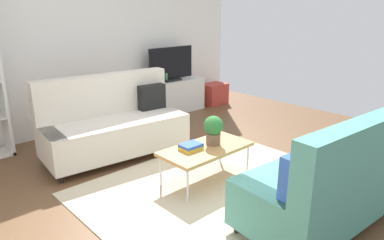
% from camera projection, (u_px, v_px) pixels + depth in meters
% --- Properties ---
extents(ground_plane, '(7.68, 7.68, 0.00)m').
position_uv_depth(ground_plane, '(204.00, 179.00, 4.27)').
color(ground_plane, brown).
extents(wall_far, '(6.40, 0.12, 2.90)m').
position_uv_depth(wall_far, '(85.00, 41.00, 5.79)').
color(wall_far, white).
rests_on(wall_far, ground_plane).
extents(area_rug, '(2.90, 2.20, 0.01)m').
position_uv_depth(area_rug, '(215.00, 186.00, 4.07)').
color(area_rug, beige).
rests_on(area_rug, ground_plane).
extents(couch_beige, '(1.98, 1.04, 1.10)m').
position_uv_depth(couch_beige, '(114.00, 124.00, 4.86)').
color(couch_beige, beige).
rests_on(couch_beige, ground_plane).
extents(couch_green, '(1.96, 0.99, 1.10)m').
position_uv_depth(couch_green, '(335.00, 179.00, 3.30)').
color(couch_green, teal).
rests_on(couch_green, ground_plane).
extents(coffee_table, '(1.10, 0.56, 0.42)m').
position_uv_depth(coffee_table, '(206.00, 149.00, 4.12)').
color(coffee_table, '#B7844C').
rests_on(coffee_table, ground_plane).
extents(tv_console, '(1.40, 0.44, 0.64)m').
position_uv_depth(tv_console, '(171.00, 97.00, 6.88)').
color(tv_console, silver).
rests_on(tv_console, ground_plane).
extents(tv, '(1.00, 0.20, 0.64)m').
position_uv_depth(tv, '(171.00, 65.00, 6.68)').
color(tv, black).
rests_on(tv, tv_console).
extents(storage_trunk, '(0.52, 0.40, 0.44)m').
position_uv_depth(storage_trunk, '(214.00, 94.00, 7.55)').
color(storage_trunk, '#B2382D').
rests_on(storage_trunk, ground_plane).
extents(potted_plant, '(0.23, 0.23, 0.35)m').
position_uv_depth(potted_plant, '(213.00, 129.00, 4.15)').
color(potted_plant, brown).
rests_on(potted_plant, coffee_table).
extents(table_book_0, '(0.24, 0.18, 0.03)m').
position_uv_depth(table_book_0, '(191.00, 148.00, 4.05)').
color(table_book_0, gold).
rests_on(table_book_0, coffee_table).
extents(table_book_1, '(0.24, 0.19, 0.04)m').
position_uv_depth(table_book_1, '(191.00, 145.00, 4.03)').
color(table_book_1, '#3359B2').
rests_on(table_book_1, table_book_0).
extents(vase_0, '(0.12, 0.12, 0.20)m').
position_uv_depth(vase_0, '(144.00, 79.00, 6.41)').
color(vase_0, '#B24C4C').
rests_on(vase_0, tv_console).
extents(vase_1, '(0.09, 0.09, 0.14)m').
position_uv_depth(vase_1, '(152.00, 79.00, 6.54)').
color(vase_1, '#4C72B2').
rests_on(vase_1, tv_console).
extents(bottle_0, '(0.06, 0.06, 0.24)m').
position_uv_depth(bottle_0, '(162.00, 76.00, 6.56)').
color(bottle_0, silver).
rests_on(bottle_0, tv_console).
extents(bottle_1, '(0.05, 0.05, 0.17)m').
position_uv_depth(bottle_1, '(166.00, 77.00, 6.64)').
color(bottle_1, '#3F8C4C').
rests_on(bottle_1, tv_console).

